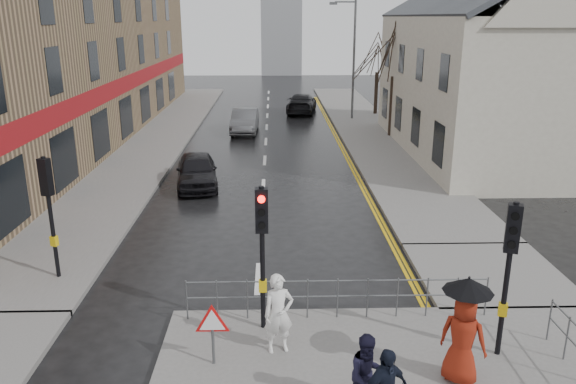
{
  "coord_description": "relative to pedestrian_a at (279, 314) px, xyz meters",
  "views": [
    {
      "loc": [
        0.48,
        -11.25,
        6.99
      ],
      "look_at": [
        0.89,
        4.91,
        1.93
      ],
      "focal_mm": 35.0,
      "sensor_mm": 36.0,
      "label": 1
    }
  ],
  "objects": [
    {
      "name": "tree_near",
      "position": [
        6.95,
        22.75,
        4.12
      ],
      "size": [
        2.4,
        2.4,
        6.58
      ],
      "color": "#30221B",
      "rests_on": "right_pavement"
    },
    {
      "name": "warning_sign",
      "position": [
        -1.35,
        -0.45,
        0.02
      ],
      "size": [
        0.8,
        0.07,
        1.35
      ],
      "color": "#595B5E",
      "rests_on": "near_pavement"
    },
    {
      "name": "tree_far",
      "position": [
        7.45,
        30.75,
        3.4
      ],
      "size": [
        2.4,
        2.4,
        5.64
      ],
      "color": "#30221B",
      "rests_on": "right_pavement"
    },
    {
      "name": "left_pavement",
      "position": [
        -7.05,
        23.75,
        -0.95
      ],
      "size": [
        4.0,
        44.0,
        0.14
      ],
      "primitive_type": "cube",
      "color": "#605E5B",
      "rests_on": "ground"
    },
    {
      "name": "building_left_terrace",
      "position": [
        -12.55,
        22.75,
        3.98
      ],
      "size": [
        8.0,
        42.0,
        10.0
      ],
      "primitive_type": "cube",
      "color": "#866A4D",
      "rests_on": "ground"
    },
    {
      "name": "pavement_bridge_right",
      "position": [
        5.95,
        3.75,
        -0.95
      ],
      "size": [
        4.0,
        4.2,
        0.14
      ],
      "primitive_type": "cube",
      "color": "#605E5B",
      "rests_on": "ground"
    },
    {
      "name": "right_pavement",
      "position": [
        5.95,
        25.75,
        -0.95
      ],
      "size": [
        4.0,
        40.0,
        0.14
      ],
      "primitive_type": "cube",
      "color": "#605E5B",
      "rests_on": "ground"
    },
    {
      "name": "traffic_signal_far_left",
      "position": [
        -6.04,
        3.76,
        1.44
      ],
      "size": [
        0.34,
        0.33,
        3.4
      ],
      "color": "black",
      "rests_on": "left_pavement"
    },
    {
      "name": "building_right_cream",
      "position": [
        11.45,
        18.75,
        3.76
      ],
      "size": [
        9.0,
        16.4,
        10.1
      ],
      "color": "beige",
      "rests_on": "ground"
    },
    {
      "name": "street_lamp",
      "position": [
        5.27,
        28.75,
        3.69
      ],
      "size": [
        1.83,
        0.25,
        8.0
      ],
      "color": "#595B5E",
      "rests_on": "right_pavement"
    },
    {
      "name": "ground",
      "position": [
        -0.55,
        0.75,
        -1.02
      ],
      "size": [
        120.0,
        120.0,
        0.0
      ],
      "primitive_type": "plane",
      "color": "black",
      "rests_on": "ground"
    },
    {
      "name": "pedestrian_with_umbrella",
      "position": [
        3.54,
        -1.13,
        0.29
      ],
      "size": [
        1.09,
        1.0,
        2.21
      ],
      "color": "maroon",
      "rests_on": "near_pavement"
    },
    {
      "name": "pedestrian_a",
      "position": [
        0.0,
        0.0,
        0.0
      ],
      "size": [
        0.72,
        0.56,
        1.76
      ],
      "primitive_type": "imported",
      "rotation": [
        0.0,
        0.0,
        0.24
      ],
      "color": "white",
      "rests_on": "near_pavement"
    },
    {
      "name": "car_parked",
      "position": [
        -3.38,
        12.75,
        -0.31
      ],
      "size": [
        2.24,
        4.36,
        1.42
      ],
      "primitive_type": "imported",
      "rotation": [
        0.0,
        0.0,
        0.14
      ],
      "color": "black",
      "rests_on": "ground"
    },
    {
      "name": "pedestrian_b",
      "position": [
        1.56,
        -2.07,
        -0.08
      ],
      "size": [
        0.9,
        0.78,
        1.59
      ],
      "primitive_type": "imported",
      "rotation": [
        0.0,
        0.0,
        0.25
      ],
      "color": "black",
      "rests_on": "near_pavement"
    },
    {
      "name": "church_tower",
      "position": [
        0.95,
        62.75,
        7.98
      ],
      "size": [
        5.0,
        5.0,
        18.0
      ],
      "primitive_type": "cube",
      "color": "gray",
      "rests_on": "ground"
    },
    {
      "name": "car_mid",
      "position": [
        -1.89,
        24.57,
        -0.29
      ],
      "size": [
        1.68,
        4.46,
        1.45
      ],
      "primitive_type": "imported",
      "rotation": [
        0.0,
        0.0,
        -0.03
      ],
      "color": "#46484C",
      "rests_on": "ground"
    },
    {
      "name": "traffic_signal_near_right",
      "position": [
        4.65,
        -0.25,
        1.44
      ],
      "size": [
        0.34,
        0.33,
        3.4
      ],
      "color": "black",
      "rests_on": "near_pavement"
    },
    {
      "name": "car_far",
      "position": [
        2.05,
        31.99,
        -0.29
      ],
      "size": [
        2.68,
        5.23,
        1.45
      ],
      "primitive_type": "imported",
      "rotation": [
        0.0,
        0.0,
        3.01
      ],
      "color": "black",
      "rests_on": "ground"
    },
    {
      "name": "traffic_signal_near_left",
      "position": [
        -0.35,
        0.95,
        1.44
      ],
      "size": [
        0.28,
        0.27,
        3.4
      ],
      "color": "black",
      "rests_on": "near_pavement"
    },
    {
      "name": "guard_railing_front",
      "position": [
        1.4,
        1.35,
        -0.16
      ],
      "size": [
        7.14,
        0.04,
        1.0
      ],
      "color": "#595B5E",
      "rests_on": "near_pavement"
    }
  ]
}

